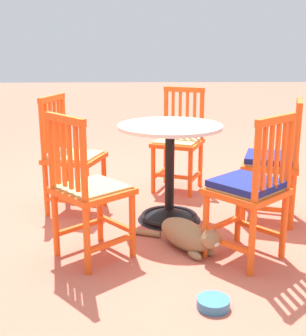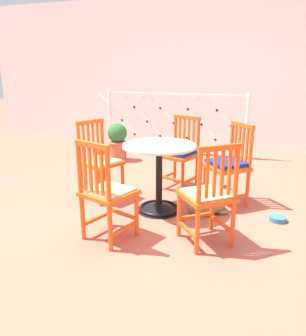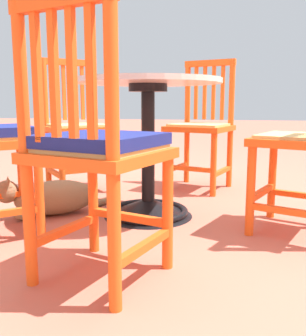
{
  "view_description": "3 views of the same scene",
  "coord_description": "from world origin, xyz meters",
  "px_view_note": "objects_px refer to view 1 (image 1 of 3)",
  "views": [
    {
      "loc": [
        3.35,
        0.0,
        1.31
      ],
      "look_at": [
        0.18,
        0.09,
        0.44
      ],
      "focal_mm": 49.7,
      "sensor_mm": 36.0,
      "label": 1
    },
    {
      "loc": [
        1.13,
        -2.98,
        1.48
      ],
      "look_at": [
        -0.05,
        0.3,
        0.44
      ],
      "focal_mm": 35.98,
      "sensor_mm": 36.0,
      "label": 2
    },
    {
      "loc": [
        -0.36,
        2.18,
        0.61
      ],
      "look_at": [
        0.02,
        0.25,
        0.27
      ],
      "focal_mm": 40.74,
      "sensor_mm": 36.0,
      "label": 3
    }
  ],
  "objects_px": {
    "pet_water_bowl": "(213,303)",
    "orange_chair_by_planter": "(71,158)",
    "orange_chair_facing_out": "(88,191)",
    "orange_chair_at_corner": "(249,190)",
    "tabby_cat": "(188,236)",
    "orange_chair_tucked_in": "(273,162)",
    "cafe_table": "(169,184)",
    "orange_chair_near_fence": "(178,142)"
  },
  "relations": [
    {
      "from": "orange_chair_facing_out",
      "to": "orange_chair_at_corner",
      "type": "xyz_separation_m",
      "value": [
        0.04,
        0.97,
        0.01
      ]
    },
    {
      "from": "cafe_table",
      "to": "orange_chair_tucked_in",
      "type": "distance_m",
      "value": 0.78
    },
    {
      "from": "cafe_table",
      "to": "pet_water_bowl",
      "type": "xyz_separation_m",
      "value": [
        1.22,
        0.15,
        -0.26
      ]
    },
    {
      "from": "orange_chair_near_fence",
      "to": "tabby_cat",
      "type": "relative_size",
      "value": 1.6
    },
    {
      "from": "orange_chair_by_planter",
      "to": "orange_chair_at_corner",
      "type": "bearing_deg",
      "value": 53.43
    },
    {
      "from": "cafe_table",
      "to": "pet_water_bowl",
      "type": "relative_size",
      "value": 4.47
    },
    {
      "from": "orange_chair_near_fence",
      "to": "orange_chair_by_planter",
      "type": "relative_size",
      "value": 1.0
    },
    {
      "from": "cafe_table",
      "to": "orange_chair_tucked_in",
      "type": "xyz_separation_m",
      "value": [
        0.01,
        0.77,
        0.16
      ]
    },
    {
      "from": "orange_chair_at_corner",
      "to": "orange_chair_tucked_in",
      "type": "relative_size",
      "value": 1.0
    },
    {
      "from": "orange_chair_facing_out",
      "to": "orange_chair_near_fence",
      "type": "height_order",
      "value": "same"
    },
    {
      "from": "orange_chair_facing_out",
      "to": "orange_chair_tucked_in",
      "type": "distance_m",
      "value": 1.43
    },
    {
      "from": "cafe_table",
      "to": "orange_chair_near_fence",
      "type": "relative_size",
      "value": 0.83
    },
    {
      "from": "orange_chair_facing_out",
      "to": "pet_water_bowl",
      "type": "height_order",
      "value": "orange_chair_facing_out"
    },
    {
      "from": "orange_chair_tucked_in",
      "to": "orange_chair_by_planter",
      "type": "height_order",
      "value": "same"
    },
    {
      "from": "orange_chair_facing_out",
      "to": "tabby_cat",
      "type": "bearing_deg",
      "value": 97.7
    },
    {
      "from": "orange_chair_tucked_in",
      "to": "cafe_table",
      "type": "bearing_deg",
      "value": -91.05
    },
    {
      "from": "orange_chair_at_corner",
      "to": "orange_chair_tucked_in",
      "type": "height_order",
      "value": "same"
    },
    {
      "from": "orange_chair_facing_out",
      "to": "cafe_table",
      "type": "bearing_deg",
      "value": 139.43
    },
    {
      "from": "cafe_table",
      "to": "orange_chair_tucked_in",
      "type": "relative_size",
      "value": 0.83
    },
    {
      "from": "orange_chair_near_fence",
      "to": "tabby_cat",
      "type": "bearing_deg",
      "value": -1.64
    },
    {
      "from": "orange_chair_facing_out",
      "to": "pet_water_bowl",
      "type": "bearing_deg",
      "value": 48.7
    },
    {
      "from": "orange_chair_facing_out",
      "to": "pet_water_bowl",
      "type": "relative_size",
      "value": 5.36
    },
    {
      "from": "orange_chair_by_planter",
      "to": "tabby_cat",
      "type": "height_order",
      "value": "orange_chair_by_planter"
    },
    {
      "from": "orange_chair_at_corner",
      "to": "orange_chair_tucked_in",
      "type": "distance_m",
      "value": 0.72
    },
    {
      "from": "pet_water_bowl",
      "to": "orange_chair_facing_out",
      "type": "bearing_deg",
      "value": -131.3
    },
    {
      "from": "cafe_table",
      "to": "orange_chair_facing_out",
      "type": "height_order",
      "value": "orange_chair_facing_out"
    },
    {
      "from": "orange_chair_at_corner",
      "to": "pet_water_bowl",
      "type": "distance_m",
      "value": 0.76
    },
    {
      "from": "cafe_table",
      "to": "orange_chair_near_fence",
      "type": "distance_m",
      "value": 0.8
    },
    {
      "from": "orange_chair_by_planter",
      "to": "pet_water_bowl",
      "type": "bearing_deg",
      "value": 32.07
    },
    {
      "from": "pet_water_bowl",
      "to": "orange_chair_tucked_in",
      "type": "bearing_deg",
      "value": 152.82
    },
    {
      "from": "orange_chair_facing_out",
      "to": "orange_chair_by_planter",
      "type": "distance_m",
      "value": 0.87
    },
    {
      "from": "orange_chair_tucked_in",
      "to": "pet_water_bowl",
      "type": "relative_size",
      "value": 5.36
    },
    {
      "from": "orange_chair_at_corner",
      "to": "orange_chair_by_planter",
      "type": "distance_m",
      "value": 1.49
    },
    {
      "from": "orange_chair_at_corner",
      "to": "orange_chair_by_planter",
      "type": "relative_size",
      "value": 1.0
    },
    {
      "from": "cafe_table",
      "to": "orange_chair_near_fence",
      "type": "xyz_separation_m",
      "value": [
        -0.77,
        0.13,
        0.15
      ]
    },
    {
      "from": "orange_chair_facing_out",
      "to": "orange_chair_by_planter",
      "type": "bearing_deg",
      "value": -165.17
    },
    {
      "from": "orange_chair_near_fence",
      "to": "tabby_cat",
      "type": "distance_m",
      "value": 1.35
    },
    {
      "from": "pet_water_bowl",
      "to": "orange_chair_by_planter",
      "type": "bearing_deg",
      "value": -147.93
    },
    {
      "from": "orange_chair_facing_out",
      "to": "orange_chair_at_corner",
      "type": "distance_m",
      "value": 0.97
    },
    {
      "from": "cafe_table",
      "to": "tabby_cat",
      "type": "relative_size",
      "value": 1.33
    },
    {
      "from": "orange_chair_facing_out",
      "to": "orange_chair_near_fence",
      "type": "distance_m",
      "value": 1.54
    },
    {
      "from": "orange_chair_facing_out",
      "to": "orange_chair_by_planter",
      "type": "height_order",
      "value": "same"
    }
  ]
}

